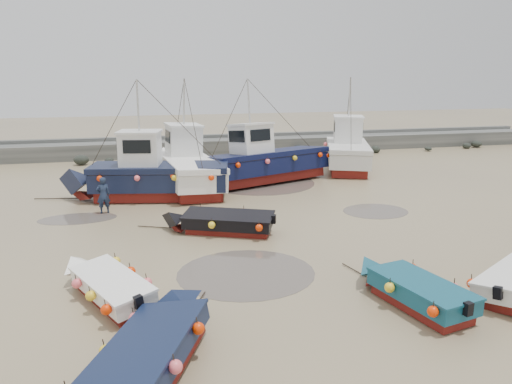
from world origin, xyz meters
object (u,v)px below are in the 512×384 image
dinghy_1 (156,344)px  cabin_boat_0 (148,174)px  dinghy_4 (220,220)px  dinghy_0 (109,281)px  cabin_boat_2 (259,162)px  cabin_boat_1 (184,165)px  dinghy_2 (412,286)px  person (105,213)px  cabin_boat_3 (347,149)px

dinghy_1 → cabin_boat_0: (0.28, 15.88, 0.79)m
dinghy_4 → dinghy_0: bearing=166.2°
dinghy_1 → cabin_boat_2: size_ratio=0.57×
cabin_boat_1 → dinghy_4: bearing=-92.6°
dinghy_2 → cabin_boat_1: bearing=93.4°
cabin_boat_2 → dinghy_2: bearing=160.0°
person → dinghy_4: bearing=125.2°
dinghy_1 → cabin_boat_3: 25.49m
cabin_boat_0 → person: cabin_boat_0 is taller
person → dinghy_1: bearing=83.1°
dinghy_0 → cabin_boat_0: bearing=57.0°
cabin_boat_0 → cabin_boat_3: 14.71m
cabin_boat_1 → dinghy_0: bearing=-110.9°
dinghy_0 → dinghy_1: bearing=-98.3°
cabin_boat_3 → person: size_ratio=5.28×
cabin_boat_3 → person: bearing=-134.2°
dinghy_0 → dinghy_2: (8.66, -2.40, 0.01)m
dinghy_4 → person: bearing=74.0°
dinghy_2 → cabin_boat_2: bearing=78.3°
dinghy_1 → dinghy_4: 9.91m
dinghy_2 → cabin_boat_0: 16.09m
cabin_boat_0 → cabin_boat_2: 7.12m
cabin_boat_2 → cabin_boat_1: bearing=68.7°
dinghy_0 → person: 9.73m
dinghy_0 → dinghy_2: 8.98m
cabin_boat_2 → cabin_boat_0: bearing=88.5°
dinghy_4 → cabin_boat_0: (-2.78, 6.46, 0.79)m
dinghy_2 → dinghy_1: bearing=178.1°
dinghy_1 → dinghy_0: bearing=131.6°
cabin_boat_3 → cabin_boat_2: bearing=-137.0°
dinghy_0 → cabin_boat_3: 23.12m
dinghy_2 → cabin_boat_3: 20.88m
dinghy_4 → person: (-4.96, 4.16, -0.55)m
person → cabin_boat_1: bearing=-147.2°
cabin_boat_0 → cabin_boat_2: same height
dinghy_2 → dinghy_0: bearing=151.2°
dinghy_1 → dinghy_4: bearing=96.1°
dinghy_1 → cabin_boat_1: size_ratio=0.56×
cabin_boat_2 → cabin_boat_3: size_ratio=1.15×
dinghy_4 → cabin_boat_3: bearing=-18.5°
person → dinghy_2: bearing=112.8°
dinghy_0 → cabin_boat_2: 16.61m
cabin_boat_2 → dinghy_0: bearing=128.8°
cabin_boat_0 → cabin_boat_2: (6.69, 2.44, -0.02)m
dinghy_2 → dinghy_4: 9.05m
cabin_boat_1 → dinghy_2: bearing=-80.1°
dinghy_2 → cabin_boat_1: (-5.03, 16.81, 0.75)m
dinghy_0 → cabin_boat_1: bearing=50.0°
cabin_boat_0 → dinghy_1: bearing=-169.7°
dinghy_4 → cabin_boat_0: size_ratio=0.56×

